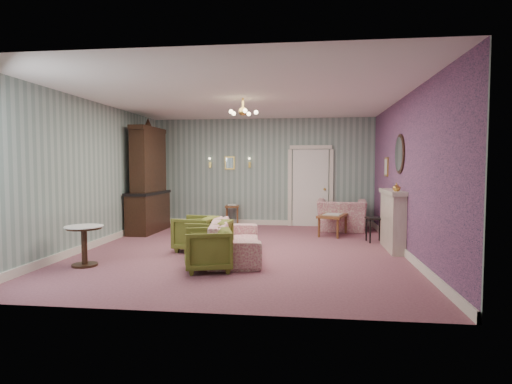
# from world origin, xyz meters

# --- Properties ---
(floor) EXTENTS (7.00, 7.00, 0.00)m
(floor) POSITION_xyz_m (0.00, 0.00, 0.00)
(floor) COLOR #925564
(floor) RESTS_ON ground
(ceiling) EXTENTS (7.00, 7.00, 0.00)m
(ceiling) POSITION_xyz_m (0.00, 0.00, 2.90)
(ceiling) COLOR white
(ceiling) RESTS_ON ground
(wall_back) EXTENTS (6.00, 0.00, 6.00)m
(wall_back) POSITION_xyz_m (0.00, 3.50, 1.45)
(wall_back) COLOR gray
(wall_back) RESTS_ON ground
(wall_front) EXTENTS (6.00, 0.00, 6.00)m
(wall_front) POSITION_xyz_m (0.00, -3.50, 1.45)
(wall_front) COLOR gray
(wall_front) RESTS_ON ground
(wall_left) EXTENTS (0.00, 7.00, 7.00)m
(wall_left) POSITION_xyz_m (-3.00, 0.00, 1.45)
(wall_left) COLOR gray
(wall_left) RESTS_ON ground
(wall_right) EXTENTS (0.00, 7.00, 7.00)m
(wall_right) POSITION_xyz_m (3.00, 0.00, 1.45)
(wall_right) COLOR gray
(wall_right) RESTS_ON ground
(wall_right_floral) EXTENTS (0.00, 7.00, 7.00)m
(wall_right_floral) POSITION_xyz_m (2.98, 0.00, 1.45)
(wall_right_floral) COLOR #BA5D8F
(wall_right_floral) RESTS_ON ground
(door) EXTENTS (1.12, 0.12, 2.16)m
(door) POSITION_xyz_m (1.30, 3.46, 1.08)
(door) COLOR white
(door) RESTS_ON floor
(olive_chair_a) EXTENTS (0.82, 0.85, 0.72)m
(olive_chair_a) POSITION_xyz_m (-0.31, -1.63, 0.36)
(olive_chair_a) COLOR olive
(olive_chair_a) RESTS_ON floor
(olive_chair_b) EXTENTS (0.71, 0.75, 0.72)m
(olive_chair_b) POSITION_xyz_m (-0.52, -0.62, 0.36)
(olive_chair_b) COLOR olive
(olive_chair_b) RESTS_ON floor
(olive_chair_c) EXTENTS (0.78, 0.81, 0.73)m
(olive_chair_c) POSITION_xyz_m (-0.89, -0.16, 0.37)
(olive_chair_c) COLOR olive
(olive_chair_c) RESTS_ON floor
(sofa_chintz) EXTENTS (0.97, 2.27, 0.86)m
(sofa_chintz) POSITION_xyz_m (-0.05, -0.60, 0.43)
(sofa_chintz) COLOR #A5425F
(sofa_chintz) RESTS_ON floor
(wingback_chair) EXTENTS (1.24, 0.85, 1.04)m
(wingback_chair) POSITION_xyz_m (2.07, 2.72, 0.52)
(wingback_chair) COLOR #A5425F
(wingback_chair) RESTS_ON floor
(dresser) EXTENTS (0.61, 1.64, 2.71)m
(dresser) POSITION_xyz_m (-2.65, 1.96, 1.36)
(dresser) COLOR black
(dresser) RESTS_ON floor
(fireplace) EXTENTS (0.30, 1.40, 1.16)m
(fireplace) POSITION_xyz_m (2.86, 0.40, 0.58)
(fireplace) COLOR beige
(fireplace) RESTS_ON floor
(mantel_vase) EXTENTS (0.15, 0.15, 0.15)m
(mantel_vase) POSITION_xyz_m (2.84, 0.00, 1.23)
(mantel_vase) COLOR gold
(mantel_vase) RESTS_ON fireplace
(oval_mirror) EXTENTS (0.04, 0.76, 0.84)m
(oval_mirror) POSITION_xyz_m (2.96, 0.40, 1.85)
(oval_mirror) COLOR white
(oval_mirror) RESTS_ON wall_right
(framed_print) EXTENTS (0.04, 0.34, 0.42)m
(framed_print) POSITION_xyz_m (2.97, 1.75, 1.60)
(framed_print) COLOR gold
(framed_print) RESTS_ON wall_right
(coffee_table) EXTENTS (0.80, 1.08, 0.49)m
(coffee_table) POSITION_xyz_m (1.82, 1.99, 0.25)
(coffee_table) COLOR brown
(coffee_table) RESTS_ON floor
(side_table_black) EXTENTS (0.40, 0.40, 0.53)m
(side_table_black) POSITION_xyz_m (2.65, 1.15, 0.27)
(side_table_black) COLOR black
(side_table_black) RESTS_ON floor
(pedestal_table) EXTENTS (0.66, 0.66, 0.66)m
(pedestal_table) POSITION_xyz_m (-2.36, -1.59, 0.33)
(pedestal_table) COLOR black
(pedestal_table) RESTS_ON floor
(nesting_table) EXTENTS (0.42, 0.51, 0.61)m
(nesting_table) POSITION_xyz_m (-0.78, 3.15, 0.30)
(nesting_table) COLOR brown
(nesting_table) RESTS_ON floor
(gilt_mirror_back) EXTENTS (0.28, 0.06, 0.36)m
(gilt_mirror_back) POSITION_xyz_m (-0.90, 3.46, 1.70)
(gilt_mirror_back) COLOR gold
(gilt_mirror_back) RESTS_ON wall_back
(sconce_left) EXTENTS (0.16, 0.12, 0.30)m
(sconce_left) POSITION_xyz_m (-1.45, 3.44, 1.70)
(sconce_left) COLOR gold
(sconce_left) RESTS_ON wall_back
(sconce_right) EXTENTS (0.16, 0.12, 0.30)m
(sconce_right) POSITION_xyz_m (-0.35, 3.44, 1.70)
(sconce_right) COLOR gold
(sconce_right) RESTS_ON wall_back
(chandelier) EXTENTS (0.56, 0.56, 0.36)m
(chandelier) POSITION_xyz_m (0.00, 0.00, 2.63)
(chandelier) COLOR gold
(chandelier) RESTS_ON ceiling
(burgundy_cushion) EXTENTS (0.41, 0.28, 0.39)m
(burgundy_cushion) POSITION_xyz_m (2.02, 2.57, 0.48)
(burgundy_cushion) COLOR maroon
(burgundy_cushion) RESTS_ON wingback_chair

